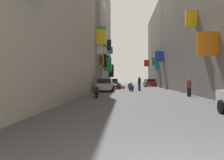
% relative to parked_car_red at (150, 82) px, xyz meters
% --- Properties ---
extents(ground_plane, '(140.00, 140.00, 0.00)m').
position_rel_parked_car_red_xyz_m(ground_plane, '(-3.90, -14.30, -0.77)').
color(ground_plane, '#424244').
extents(building_left_mid_a, '(7.24, 6.51, 14.22)m').
position_rel_parked_car_red_xyz_m(building_left_mid_a, '(-11.87, -14.77, 6.33)').
color(building_left_mid_a, slate).
rests_on(building_left_mid_a, ground).
extents(building_left_mid_b, '(7.35, 10.24, 14.48)m').
position_rel_parked_car_red_xyz_m(building_left_mid_b, '(-11.89, -6.39, 6.46)').
color(building_left_mid_b, gray).
rests_on(building_left_mid_b, ground).
extents(building_left_mid_c, '(6.88, 4.99, 16.94)m').
position_rel_parked_car_red_xyz_m(building_left_mid_c, '(-11.88, 1.22, 7.68)').
color(building_left_mid_c, '#9E9384').
rests_on(building_left_mid_c, ground).
extents(building_left_far, '(7.12, 11.98, 21.89)m').
position_rel_parked_car_red_xyz_m(building_left_far, '(-11.90, 9.71, 10.16)').
color(building_left_far, slate).
rests_on(building_left_far, ground).
extents(building_right_mid_b, '(7.36, 26.68, 18.58)m').
position_rel_parked_car_red_xyz_m(building_right_mid_b, '(4.09, -21.19, 8.51)').
color(building_right_mid_b, slate).
rests_on(building_right_mid_b, ground).
extents(building_right_far, '(7.35, 23.16, 16.13)m').
position_rel_parked_car_red_xyz_m(building_right_far, '(4.09, 4.12, 7.29)').
color(building_right_far, slate).
rests_on(building_right_far, ground).
extents(parked_car_red, '(2.00, 4.03, 1.47)m').
position_rel_parked_car_red_xyz_m(parked_car_red, '(0.00, 0.00, 0.00)').
color(parked_car_red, '#B21E1E').
rests_on(parked_car_red, ground).
extents(parked_car_silver, '(1.98, 4.13, 1.51)m').
position_rel_parked_car_red_xyz_m(parked_car_silver, '(-7.52, -19.93, 0.02)').
color(parked_car_silver, '#B7B7BC').
rests_on(parked_car_silver, ground).
extents(parked_car_green, '(1.93, 4.45, 1.51)m').
position_rel_parked_car_red_xyz_m(parked_car_green, '(-7.61, 8.93, 0.02)').
color(parked_car_green, '#236638').
rests_on(parked_car_green, ground).
extents(parked_car_yellow, '(2.01, 4.27, 1.42)m').
position_rel_parked_car_red_xyz_m(parked_car_yellow, '(0.12, 5.88, -0.02)').
color(parked_car_yellow, gold).
rests_on(parked_car_yellow, ground).
extents(scooter_orange, '(0.66, 1.75, 1.13)m').
position_rel_parked_car_red_xyz_m(scooter_orange, '(-4.40, -15.09, -0.31)').
color(scooter_orange, orange).
rests_on(scooter_orange, ground).
extents(scooter_silver, '(0.55, 1.90, 1.13)m').
position_rel_parked_car_red_xyz_m(scooter_silver, '(-1.41, -4.42, -0.31)').
color(scooter_silver, '#ADADB2').
rests_on(scooter_silver, ground).
extents(scooter_red, '(0.73, 1.71, 1.13)m').
position_rel_parked_car_red_xyz_m(scooter_red, '(-6.02, -14.28, -0.31)').
color(scooter_red, red).
rests_on(scooter_red, ground).
extents(scooter_black, '(0.63, 1.93, 1.13)m').
position_rel_parked_car_red_xyz_m(scooter_black, '(-7.51, -28.80, -0.31)').
color(scooter_black, black).
rests_on(scooter_black, ground).
extents(scooter_blue, '(0.63, 1.77, 1.13)m').
position_rel_parked_car_red_xyz_m(scooter_blue, '(-4.40, -19.26, -0.31)').
color(scooter_blue, '#2D4CAD').
rests_on(scooter_blue, ground).
extents(pedestrian_crossing, '(0.46, 0.46, 1.54)m').
position_rel_parked_car_red_xyz_m(pedestrian_crossing, '(0.29, -27.55, -0.01)').
color(pedestrian_crossing, black).
rests_on(pedestrian_crossing, ground).
extents(pedestrian_near_left, '(0.51, 0.51, 1.80)m').
position_rel_parked_car_red_xyz_m(pedestrian_near_left, '(-3.30, -17.72, 0.13)').
color(pedestrian_near_left, '#373737').
rests_on(pedestrian_near_left, ground).
extents(traffic_light_near_corner, '(0.26, 0.34, 4.62)m').
position_rel_parked_car_red_xyz_m(traffic_light_near_corner, '(-8.51, -14.20, 2.35)').
color(traffic_light_near_corner, '#2D2D2D').
rests_on(traffic_light_near_corner, ground).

